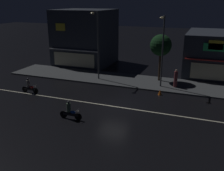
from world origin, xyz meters
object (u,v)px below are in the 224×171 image
object	(u,v)px
streetlamp_mid	(162,46)
pedestrian_on_sidewalk	(176,79)
motorcycle_following	(29,87)
traffic_cone	(160,92)
motorcycle_lead	(70,111)
streetlamp_west	(97,41)

from	to	relation	value
streetlamp_mid	pedestrian_on_sidewalk	xyz separation A→B (m)	(1.49, 0.48, -3.43)
motorcycle_following	traffic_cone	world-z (taller)	motorcycle_following
pedestrian_on_sidewalk	motorcycle_lead	bearing A→B (deg)	-89.36
streetlamp_west	streetlamp_mid	distance (m)	7.26
streetlamp_west	motorcycle_lead	bearing A→B (deg)	-78.06
streetlamp_west	traffic_cone	size ratio (longest dim) A/B	13.81
streetlamp_mid	motorcycle_lead	xyz separation A→B (m)	(-5.09, -10.04, -3.81)
streetlamp_mid	motorcycle_lead	distance (m)	11.88
motorcycle_lead	traffic_cone	size ratio (longest dim) A/B	3.45
streetlamp_west	motorcycle_following	world-z (taller)	streetlamp_west
streetlamp_mid	pedestrian_on_sidewalk	bearing A→B (deg)	17.84
pedestrian_on_sidewalk	motorcycle_following	xyz separation A→B (m)	(-13.40, -6.65, -0.39)
streetlamp_west	traffic_cone	distance (m)	9.09
pedestrian_on_sidewalk	motorcycle_following	bearing A→B (deg)	-120.89
motorcycle_lead	traffic_cone	distance (m)	9.63
motorcycle_lead	motorcycle_following	distance (m)	7.83
pedestrian_on_sidewalk	motorcycle_following	world-z (taller)	pedestrian_on_sidewalk
streetlamp_west	motorcycle_lead	distance (m)	11.18
traffic_cone	streetlamp_mid	bearing A→B (deg)	100.67
traffic_cone	streetlamp_west	bearing A→B (deg)	163.08
motorcycle_lead	streetlamp_west	bearing A→B (deg)	-71.15
motorcycle_lead	streetlamp_mid	bearing A→B (deg)	-110.00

